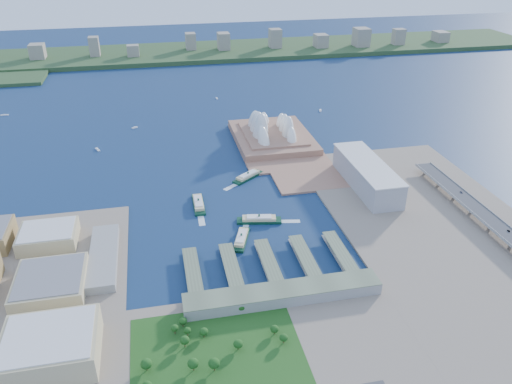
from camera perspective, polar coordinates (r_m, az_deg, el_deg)
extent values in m
plane|color=#0F2648|center=(619.53, -1.44, -4.58)|extent=(3000.00, 3000.00, 0.00)
cube|color=gray|center=(549.66, -26.39, -12.73)|extent=(220.00, 390.00, 3.00)
cube|color=gray|center=(459.93, 3.69, -18.39)|extent=(720.00, 180.00, 3.00)
cube|color=gray|center=(660.53, 20.40, -4.14)|extent=(240.00, 500.00, 3.00)
cube|color=#946851|center=(865.23, 2.37, 5.46)|extent=(135.00, 220.00, 3.00)
cube|color=#2D4926|center=(1531.44, -8.54, 15.45)|extent=(2200.00, 260.00, 12.00)
cube|color=#95959A|center=(730.25, 12.55, 1.93)|extent=(45.00, 155.00, 35.00)
cube|color=gray|center=(510.54, 3.12, -11.57)|extent=(200.00, 28.00, 12.00)
imported|color=slate|center=(664.19, 26.91, -3.98)|extent=(1.45, 4.16, 1.37)
imported|color=slate|center=(731.85, 22.43, -0.02)|extent=(1.94, 4.77, 1.38)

